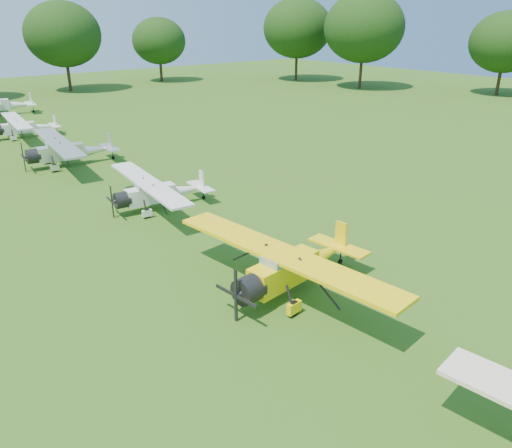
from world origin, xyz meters
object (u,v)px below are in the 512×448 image
(aircraft_2, at_px, (292,263))
(aircraft_3, at_px, (158,191))
(aircraft_4, at_px, (67,149))
(aircraft_5, at_px, (23,126))

(aircraft_2, relative_size, aircraft_3, 1.15)
(aircraft_2, bearing_deg, aircraft_4, 84.82)
(aircraft_5, bearing_deg, aircraft_3, -82.56)
(aircraft_2, distance_m, aircraft_3, 11.64)
(aircraft_4, bearing_deg, aircraft_3, -79.69)
(aircraft_3, distance_m, aircraft_4, 12.08)
(aircraft_2, bearing_deg, aircraft_5, 84.23)
(aircraft_2, relative_size, aircraft_4, 1.01)
(aircraft_2, xyz_separation_m, aircraft_4, (-0.44, 23.68, -0.01))
(aircraft_3, height_order, aircraft_5, aircraft_3)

